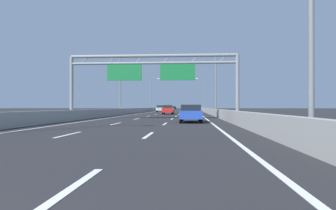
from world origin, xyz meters
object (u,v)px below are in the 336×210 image
black_car (174,108)px  blue_car (191,113)px  sign_gantry (152,70)px  streetlamp_right_far (204,92)px  streetlamp_left_mid (122,81)px  silver_car (160,109)px  streetlamp_left_far (152,92)px  green_car (190,108)px  white_car (166,108)px  streetlamp_right_mid (214,81)px  red_car (168,110)px  yellow_car (191,108)px

black_car → blue_car: bearing=-86.4°
sign_gantry → streetlamp_right_far: 59.81m
streetlamp_left_mid → silver_car: size_ratio=2.14×
sign_gantry → streetlamp_left_far: (-7.42, 59.33, 0.57)m
streetlamp_left_mid → streetlamp_right_far: 42.11m
streetlamp_left_far → black_car: bearing=85.4°
green_car → black_car: bearing=112.3°
sign_gantry → streetlamp_right_far: size_ratio=1.75×
streetlamp_left_far → streetlamp_right_far: 14.93m
white_car → blue_car: (7.40, -69.42, 0.01)m
sign_gantry → streetlamp_right_mid: streetlamp_right_mid is taller
red_car → silver_car: (-3.48, 22.95, 0.02)m
red_car → yellow_car: size_ratio=0.98×
black_car → yellow_car: 33.37m
streetlamp_left_mid → streetlamp_right_far: size_ratio=1.00×
red_car → green_car: red_car is taller
red_car → yellow_car: 55.60m
streetlamp_right_mid → yellow_car: 56.68m
silver_car → streetlamp_right_mid: bearing=-65.4°
streetlamp_right_far → blue_car: bearing=-93.4°
sign_gantry → blue_car: (3.72, -5.26, -4.09)m
streetlamp_left_far → blue_car: (11.14, -64.60, -4.66)m
black_car → silver_car: size_ratio=0.94×
streetlamp_left_mid → streetlamp_right_mid: bearing=0.0°
streetlamp_left_mid → white_car: size_ratio=2.08×
blue_car → red_car: (-3.67, 26.13, 0.03)m
streetlamp_left_mid → silver_car: 24.63m
streetlamp_right_far → green_car: streetlamp_right_far is taller
blue_car → green_car: (-0.24, 97.21, 0.01)m
streetlamp_right_mid → red_car: streetlamp_right_mid is taller
black_car → streetlamp_right_far: bearing=-77.5°
silver_car → green_car: bearing=81.8°
streetlamp_left_mid → green_car: streetlamp_left_mid is taller
blue_car → green_car: green_car is taller
white_car → yellow_car: yellow_car is taller
sign_gantry → streetlamp_left_mid: bearing=110.4°
sign_gantry → streetlamp_left_far: size_ratio=1.75×
black_car → silver_car: (0.04, -65.06, 0.08)m
black_car → yellow_car: size_ratio=0.93×
sign_gantry → red_car: size_ratio=3.77×
green_car → blue_car: bearing=-89.9°
streetlamp_left_mid → blue_car: (11.14, -25.22, -4.66)m
streetlamp_right_far → blue_car: streetlamp_right_far is taller
streetlamp_right_far → red_car: (-7.47, -38.46, -4.63)m
streetlamp_left_far → streetlamp_left_mid: bearing=-90.0°
streetlamp_left_mid → white_car: (3.74, 44.20, -4.67)m
sign_gantry → streetlamp_right_mid: bearing=69.4°
blue_car → silver_car: 49.61m
streetlamp_left_mid → white_car: bearing=85.2°
streetlamp_left_far → streetlamp_right_far: (14.93, 0.00, 0.00)m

